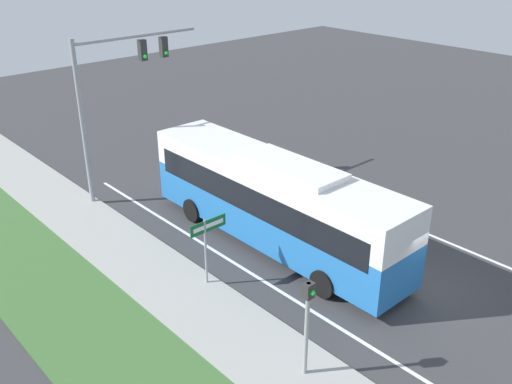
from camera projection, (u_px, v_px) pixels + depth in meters
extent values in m
plane|color=#38383A|center=(412.00, 286.00, 19.64)|extent=(80.00, 80.00, 0.00)
cube|color=#9E9E99|center=(285.00, 370.00, 15.85)|extent=(2.80, 80.00, 0.12)
cube|color=silver|center=(345.00, 331.00, 17.45)|extent=(0.14, 30.00, 0.01)
cube|color=silver|center=(466.00, 250.00, 21.82)|extent=(0.14, 30.00, 0.01)
cube|color=#236BB7|center=(273.00, 216.00, 21.77)|extent=(2.42, 11.75, 1.66)
cube|color=white|center=(274.00, 180.00, 21.13)|extent=(2.42, 11.75, 1.36)
cube|color=black|center=(273.00, 191.00, 21.33)|extent=(2.46, 10.81, 1.03)
cube|color=white|center=(291.00, 167.00, 20.20)|extent=(1.70, 4.11, 0.24)
cylinder|color=black|center=(193.00, 210.00, 23.81)|extent=(0.28, 0.99, 0.99)
cylinder|color=black|center=(235.00, 194.00, 25.22)|extent=(0.28, 0.99, 0.99)
cylinder|color=black|center=(323.00, 283.00, 18.92)|extent=(0.28, 0.99, 0.99)
cylinder|color=black|center=(367.00, 259.00, 20.33)|extent=(0.28, 0.99, 0.99)
cylinder|color=#939399|center=(83.00, 126.00, 24.01)|extent=(0.20, 0.20, 7.24)
cylinder|color=#939399|center=(137.00, 36.00, 24.40)|extent=(5.96, 0.14, 0.14)
cube|color=#2D2D2D|center=(142.00, 50.00, 24.78)|extent=(0.32, 0.28, 0.90)
sphere|color=#1ED838|center=(145.00, 56.00, 24.76)|extent=(0.18, 0.18, 0.18)
cube|color=#2D2D2D|center=(164.00, 47.00, 25.44)|extent=(0.32, 0.28, 0.90)
sphere|color=#1ED838|center=(166.00, 53.00, 25.43)|extent=(0.18, 0.18, 0.18)
cylinder|color=#939399|center=(306.00, 331.00, 15.09)|extent=(0.12, 0.12, 3.05)
cube|color=#2D2D2D|center=(308.00, 290.00, 14.53)|extent=(0.28, 0.24, 0.44)
sphere|color=#1ED838|center=(313.00, 293.00, 14.43)|extent=(0.14, 0.14, 0.14)
cylinder|color=#939399|center=(206.00, 253.00, 19.18)|extent=(0.08, 0.08, 2.54)
cube|color=#145B2D|center=(208.00, 226.00, 18.84)|extent=(1.46, 0.03, 0.42)
cube|color=white|center=(208.00, 226.00, 18.82)|extent=(1.24, 0.01, 0.15)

